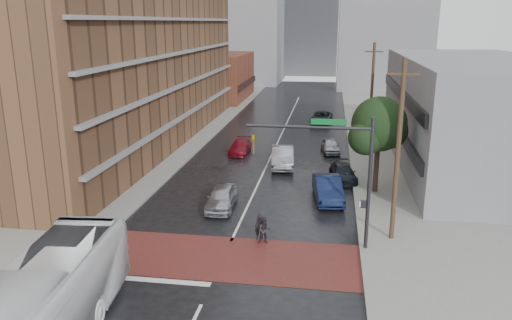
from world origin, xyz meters
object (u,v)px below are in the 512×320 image
(transit_bus, at_px, (32,320))
(pedestrian_a, at_px, (260,227))
(pedestrian_b, at_px, (265,231))
(car_parked_far, at_px, (330,146))
(car_parked_near, at_px, (328,189))
(car_parked_mid, at_px, (343,173))
(suv_travel, at_px, (321,117))
(car_travel_c, at_px, (240,147))
(car_travel_b, at_px, (283,157))
(car_travel_a, at_px, (221,198))

(transit_bus, xyz_separation_m, pedestrian_a, (6.35, 11.58, -0.99))
(pedestrian_b, relative_size, car_parked_far, 0.40)
(car_parked_near, xyz_separation_m, car_parked_mid, (1.10, 4.64, -0.21))
(car_parked_near, bearing_deg, car_parked_far, 81.81)
(suv_travel, bearing_deg, car_parked_far, -79.59)
(car_travel_c, height_order, car_parked_mid, car_parked_mid)
(pedestrian_a, distance_m, car_travel_b, 14.67)
(pedestrian_b, xyz_separation_m, car_travel_b, (-0.52, 15.13, 0.09))
(car_parked_mid, xyz_separation_m, car_parked_far, (-1.03, 8.43, 0.03))
(pedestrian_a, relative_size, car_parked_near, 0.31)
(car_travel_c, bearing_deg, suv_travel, 65.95)
(car_travel_a, relative_size, suv_travel, 0.87)
(pedestrian_b, height_order, car_travel_b, car_travel_b)
(car_travel_a, relative_size, car_parked_mid, 1.02)
(car_travel_b, bearing_deg, car_parked_mid, -37.33)
(car_travel_a, bearing_deg, transit_bus, -103.46)
(transit_bus, distance_m, suv_travel, 46.46)
(pedestrian_a, relative_size, car_travel_a, 0.36)
(pedestrian_a, relative_size, car_parked_far, 0.41)
(car_travel_a, relative_size, car_travel_b, 0.84)
(transit_bus, height_order, suv_travel, transit_bus)
(car_travel_a, height_order, suv_travel, car_travel_a)
(car_travel_c, xyz_separation_m, car_parked_mid, (9.29, -6.89, 0.01))
(pedestrian_a, height_order, car_parked_mid, pedestrian_a)
(transit_bus, height_order, car_travel_c, transit_bus)
(pedestrian_a, bearing_deg, transit_bus, -121.65)
(car_parked_far, bearing_deg, car_travel_b, -134.07)
(pedestrian_a, xyz_separation_m, pedestrian_b, (0.33, -0.46, -0.01))
(car_travel_b, distance_m, suv_travel, 19.53)
(pedestrian_a, distance_m, car_travel_c, 19.08)
(pedestrian_a, distance_m, car_parked_near, 7.90)
(car_travel_a, height_order, car_parked_mid, car_travel_a)
(car_travel_b, bearing_deg, suv_travel, 76.00)
(car_travel_c, bearing_deg, car_travel_b, -41.12)
(car_travel_a, distance_m, suv_travel, 30.15)
(car_parked_far, bearing_deg, car_travel_c, -177.48)
(car_parked_far, bearing_deg, car_parked_near, -98.37)
(car_travel_b, distance_m, car_parked_mid, 5.81)
(transit_bus, xyz_separation_m, car_travel_b, (6.16, 26.25, -0.91))
(car_travel_a, distance_m, car_parked_mid, 10.73)
(pedestrian_b, distance_m, suv_travel, 34.54)
(car_travel_b, height_order, car_parked_near, car_travel_b)
(transit_bus, xyz_separation_m, car_travel_a, (3.19, 15.98, -1.02))
(transit_bus, relative_size, car_travel_a, 2.93)
(transit_bus, xyz_separation_m, car_parked_near, (10.01, 18.58, -0.94))
(car_travel_a, height_order, car_parked_far, car_travel_a)
(transit_bus, bearing_deg, car_parked_near, 56.46)
(car_travel_a, distance_m, car_travel_b, 10.69)
(car_travel_c, bearing_deg, pedestrian_b, -75.10)
(car_travel_c, distance_m, car_parked_near, 14.14)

